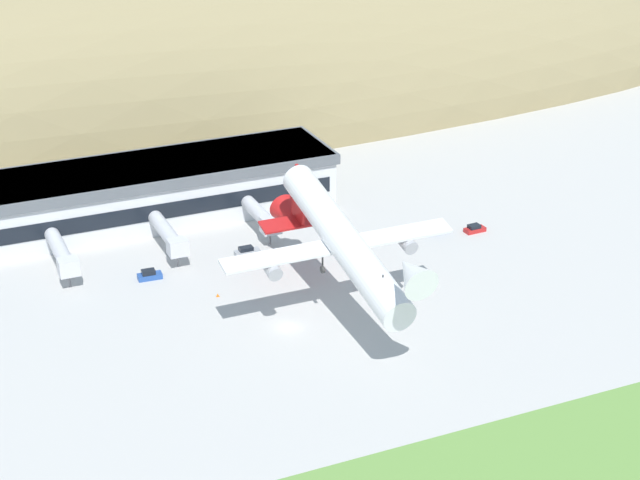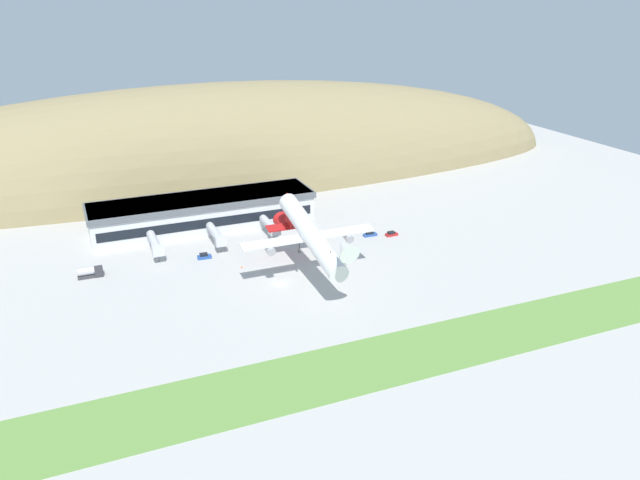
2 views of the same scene
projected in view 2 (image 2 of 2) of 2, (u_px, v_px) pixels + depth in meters
ground_plane at (279, 284)px, 170.69m from camera, size 415.48×415.48×0.00m
grass_strip_foreground at (349, 369)px, 132.73m from camera, size 373.93×19.12×0.08m
hill_backdrop at (214, 178)px, 265.45m from camera, size 339.11×73.11×79.09m
terminal_building at (203, 211)px, 207.85m from camera, size 74.00×18.91×10.84m
jetway_0 at (155, 244)px, 186.86m from camera, size 3.38×15.79×5.43m
jetway_1 at (216, 235)px, 193.66m from camera, size 3.38×15.64×5.43m
jetway_2 at (270, 226)px, 201.09m from camera, size 3.38×13.48×5.43m
cargo_airplane at (310, 235)px, 167.84m from camera, size 38.07×49.85×15.07m
service_car_0 at (204, 256)px, 186.39m from camera, size 4.21×2.10×1.69m
service_car_1 at (261, 245)px, 195.01m from camera, size 4.53×1.73×1.55m
service_car_2 at (391, 234)px, 203.52m from camera, size 4.08×2.04×1.45m
service_car_3 at (370, 234)px, 203.22m from camera, size 4.52×1.72×1.49m
fuel_truck at (90, 272)px, 174.04m from camera, size 6.89×2.46×3.19m
traffic_cone_0 at (242, 267)px, 180.41m from camera, size 0.52×0.52×0.58m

